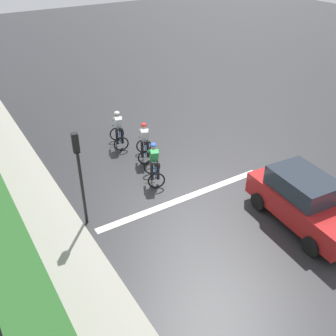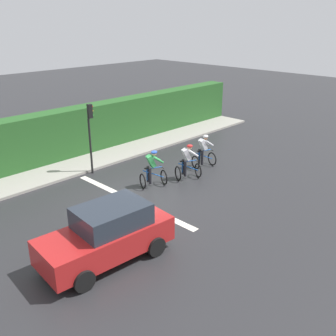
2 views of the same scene
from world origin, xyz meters
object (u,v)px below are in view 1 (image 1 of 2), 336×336
cyclist_lead (119,130)px  traffic_light_near_crossing (79,166)px  car_red (304,201)px  cyclist_second (145,143)px  cyclist_mid (154,164)px

cyclist_lead → traffic_light_near_crossing: (-3.32, -4.26, 1.43)m
traffic_light_near_crossing → car_red: bearing=-31.9°
cyclist_second → traffic_light_near_crossing: bearing=-145.2°
cyclist_mid → cyclist_lead: bearing=88.0°
traffic_light_near_crossing → cyclist_second: bearing=34.8°
cyclist_lead → car_red: (2.87, -8.12, 0.08)m
cyclist_second → traffic_light_near_crossing: 4.76m
cyclist_second → cyclist_mid: size_ratio=1.00×
cyclist_lead → cyclist_second: same height
traffic_light_near_crossing → cyclist_lead: bearing=52.1°
cyclist_lead → car_red: car_red is taller
cyclist_lead → cyclist_second: 1.71m
cyclist_second → cyclist_mid: (-0.53, -1.71, 0.00)m
car_red → cyclist_second: bearing=110.9°
car_red → traffic_light_near_crossing: (-6.19, 3.86, 1.35)m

